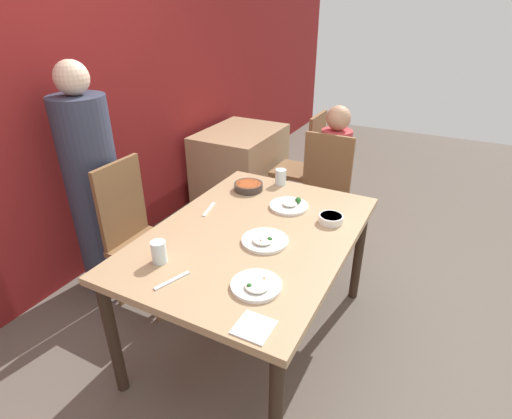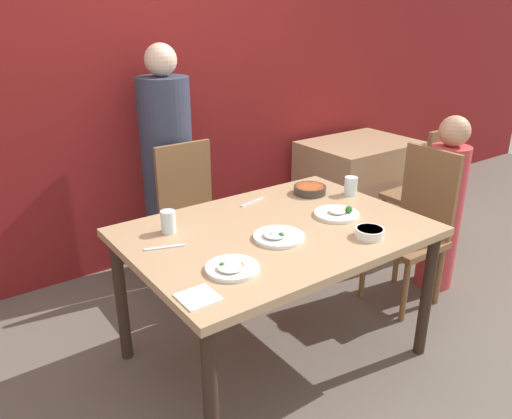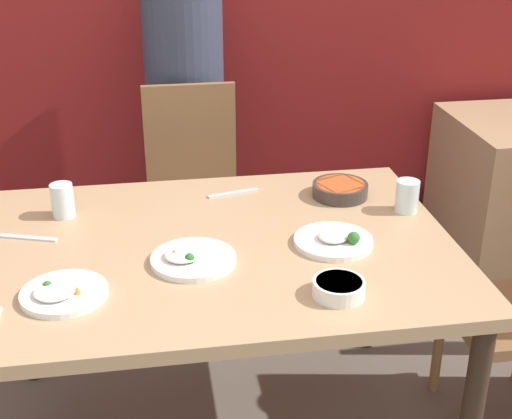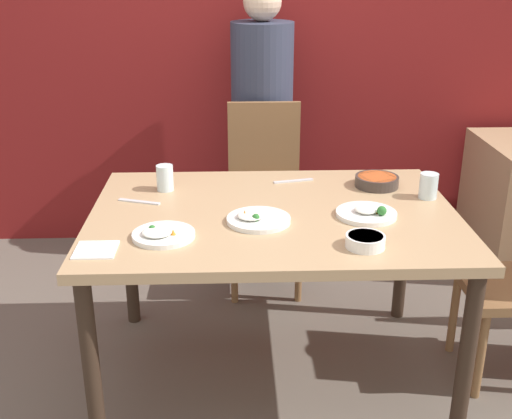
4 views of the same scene
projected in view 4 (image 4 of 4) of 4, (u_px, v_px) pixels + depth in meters
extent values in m
plane|color=#60564C|center=(272.00, 371.00, 2.78)|extent=(10.00, 10.00, 0.00)
cube|color=maroon|center=(259.00, 17.00, 3.66)|extent=(10.00, 0.06, 2.70)
cube|color=tan|center=(274.00, 216.00, 2.51)|extent=(1.43, 1.02, 0.04)
cylinder|color=#332319|center=(91.00, 368.00, 2.21)|extent=(0.06, 0.06, 0.71)
cylinder|color=#332319|center=(466.00, 360.00, 2.26)|extent=(0.06, 0.06, 0.71)
cylinder|color=#332319|center=(129.00, 255.00, 3.05)|extent=(0.06, 0.06, 0.71)
cylinder|color=#332319|center=(403.00, 251.00, 3.09)|extent=(0.06, 0.06, 0.71)
cube|color=brown|center=(265.00, 216.00, 3.35)|extent=(0.40, 0.40, 0.04)
cube|color=brown|center=(264.00, 152.00, 3.42)|extent=(0.38, 0.03, 0.54)
cylinder|color=brown|center=(234.00, 268.00, 3.27)|extent=(0.04, 0.04, 0.39)
cylinder|color=brown|center=(299.00, 267.00, 3.28)|extent=(0.04, 0.04, 0.39)
cylinder|color=brown|center=(234.00, 241.00, 3.58)|extent=(0.04, 0.04, 0.39)
cylinder|color=brown|center=(293.00, 240.00, 3.59)|extent=(0.04, 0.04, 0.39)
cube|color=brown|center=(512.00, 287.00, 2.64)|extent=(0.40, 0.40, 0.04)
cylinder|color=brown|center=(454.00, 313.00, 2.86)|extent=(0.04, 0.04, 0.39)
cylinder|color=brown|center=(481.00, 356.00, 2.56)|extent=(0.04, 0.04, 0.39)
cylinder|color=#33384C|center=(262.00, 145.00, 3.64)|extent=(0.34, 0.34, 1.36)
sphere|color=beige|center=(262.00, 1.00, 3.35)|extent=(0.20, 0.20, 0.20)
cylinder|color=#3D332D|center=(377.00, 181.00, 2.77)|extent=(0.19, 0.19, 0.05)
cylinder|color=#BC5123|center=(377.00, 177.00, 2.76)|extent=(0.16, 0.16, 0.01)
cylinder|color=white|center=(259.00, 220.00, 2.41)|extent=(0.24, 0.24, 0.02)
ellipsoid|color=white|center=(251.00, 215.00, 2.40)|extent=(0.10, 0.10, 0.02)
cone|color=orange|center=(245.00, 214.00, 2.39)|extent=(0.02, 0.02, 0.03)
sphere|color=#2D702D|center=(256.00, 217.00, 2.37)|extent=(0.03, 0.03, 0.03)
cylinder|color=white|center=(164.00, 235.00, 2.28)|extent=(0.22, 0.22, 0.02)
ellipsoid|color=white|center=(157.00, 232.00, 2.26)|extent=(0.11, 0.11, 0.02)
cone|color=orange|center=(173.00, 232.00, 2.25)|extent=(0.02, 0.02, 0.02)
sphere|color=#2D702D|center=(152.00, 228.00, 2.28)|extent=(0.02, 0.02, 0.02)
cylinder|color=white|center=(366.00, 214.00, 2.46)|extent=(0.23, 0.23, 0.02)
ellipsoid|color=white|center=(366.00, 209.00, 2.45)|extent=(0.09, 0.09, 0.02)
cone|color=orange|center=(378.00, 210.00, 2.44)|extent=(0.02, 0.02, 0.02)
sphere|color=#2D702D|center=(382.00, 211.00, 2.42)|extent=(0.04, 0.04, 0.04)
cylinder|color=white|center=(365.00, 241.00, 2.20)|extent=(0.14, 0.14, 0.04)
cylinder|color=white|center=(366.00, 236.00, 2.19)|extent=(0.12, 0.12, 0.01)
cylinder|color=silver|center=(428.00, 186.00, 2.63)|extent=(0.08, 0.08, 0.11)
cylinder|color=silver|center=(165.00, 178.00, 2.72)|extent=(0.07, 0.07, 0.11)
cube|color=white|center=(96.00, 250.00, 2.17)|extent=(0.14, 0.14, 0.01)
cube|color=silver|center=(139.00, 202.00, 2.60)|extent=(0.18, 0.08, 0.01)
cube|color=silver|center=(293.00, 181.00, 2.84)|extent=(0.18, 0.06, 0.01)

